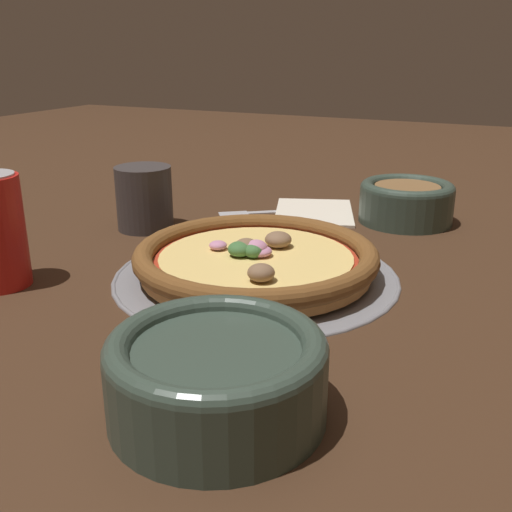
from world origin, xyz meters
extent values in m
plane|color=#3D2616|center=(0.00, 0.00, 0.00)|extent=(3.00, 3.00, 0.00)
cylinder|color=gray|center=(0.00, 0.00, 0.00)|extent=(0.32, 0.32, 0.00)
torus|color=gray|center=(0.00, 0.00, 0.00)|extent=(0.32, 0.32, 0.01)
cylinder|color=#BC7F42|center=(0.00, 0.00, 0.01)|extent=(0.26, 0.26, 0.02)
torus|color=brown|center=(0.00, 0.00, 0.03)|extent=(0.28, 0.28, 0.02)
cylinder|color=#A32D19|center=(0.00, 0.00, 0.02)|extent=(0.23, 0.23, 0.00)
cylinder|color=#EAC670|center=(0.00, 0.00, 0.02)|extent=(0.22, 0.22, 0.00)
ellipsoid|color=brown|center=(-0.04, 0.01, 0.03)|extent=(0.04, 0.04, 0.02)
ellipsoid|color=#C17FA3|center=(0.00, 0.01, 0.03)|extent=(0.04, 0.04, 0.01)
ellipsoid|color=brown|center=(0.07, 0.04, 0.03)|extent=(0.03, 0.03, 0.02)
ellipsoid|color=brown|center=(0.00, -0.01, 0.03)|extent=(0.03, 0.03, 0.02)
ellipsoid|color=#3D6B38|center=(0.01, 0.00, 0.03)|extent=(0.03, 0.03, 0.02)
ellipsoid|color=#3D6B38|center=(0.01, -0.02, 0.03)|extent=(0.04, 0.04, 0.02)
ellipsoid|color=#C17FA3|center=(0.00, -0.05, 0.03)|extent=(0.03, 0.03, 0.01)
ellipsoid|color=#C17FA3|center=(0.00, 0.00, 0.03)|extent=(0.04, 0.04, 0.02)
cylinder|color=#334238|center=(0.25, 0.09, 0.03)|extent=(0.16, 0.16, 0.05)
torus|color=#334238|center=(0.25, 0.09, 0.05)|extent=(0.16, 0.16, 0.02)
cylinder|color=#334238|center=(-0.30, 0.11, 0.03)|extent=(0.14, 0.14, 0.05)
torus|color=#334238|center=(-0.30, 0.11, 0.05)|extent=(0.14, 0.14, 0.02)
cylinder|color=brown|center=(-0.30, 0.11, 0.05)|extent=(0.09, 0.09, 0.00)
cylinder|color=#383333|center=(-0.10, -0.22, 0.04)|extent=(0.08, 0.08, 0.09)
cube|color=beige|center=(-0.28, -0.03, 0.00)|extent=(0.18, 0.16, 0.01)
cube|color=#B7B7BC|center=(-0.27, -0.07, 0.00)|extent=(0.08, 0.11, 0.00)
cube|color=#B7B7BC|center=(-0.22, -0.14, 0.00)|extent=(0.04, 0.05, 0.00)
camera|label=1|loc=(0.57, 0.27, 0.25)|focal=42.00mm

